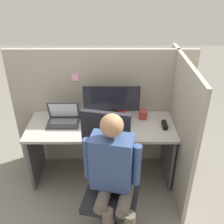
# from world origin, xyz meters

# --- Properties ---
(ground_plane) EXTENTS (12.00, 12.00, 0.00)m
(ground_plane) POSITION_xyz_m (0.00, 0.00, 0.00)
(ground_plane) COLOR slate
(cubicle_panel_back) EXTENTS (2.09, 0.05, 1.46)m
(cubicle_panel_back) POSITION_xyz_m (-0.00, 0.63, 0.73)
(cubicle_panel_back) COLOR gray
(cubicle_panel_back) RESTS_ON ground
(cubicle_panel_right) EXTENTS (0.04, 1.23, 1.46)m
(cubicle_panel_right) POSITION_xyz_m (0.82, 0.24, 0.73)
(cubicle_panel_right) COLOR gray
(cubicle_panel_right) RESTS_ON ground
(desk) EXTENTS (1.59, 0.61, 0.72)m
(desk) POSITION_xyz_m (0.00, 0.30, 0.55)
(desk) COLOR #9E9993
(desk) RESTS_ON ground
(paper_box) EXTENTS (0.30, 0.26, 0.06)m
(paper_box) POSITION_xyz_m (0.11, 0.41, 0.75)
(paper_box) COLOR red
(paper_box) RESTS_ON desk
(monitor) EXTENTS (0.60, 0.22, 0.35)m
(monitor) POSITION_xyz_m (0.11, 0.41, 0.96)
(monitor) COLOR black
(monitor) RESTS_ON paper_box
(laptop) EXTENTS (0.34, 0.23, 0.24)m
(laptop) POSITION_xyz_m (-0.41, 0.35, 0.77)
(laptop) COLOR #2D2D33
(laptop) RESTS_ON desk
(mouse) EXTENTS (0.07, 0.04, 0.03)m
(mouse) POSITION_xyz_m (-0.13, 0.20, 0.74)
(mouse) COLOR silver
(mouse) RESTS_ON desk
(stapler) EXTENTS (0.05, 0.14, 0.05)m
(stapler) POSITION_xyz_m (0.68, 0.27, 0.75)
(stapler) COLOR black
(stapler) RESTS_ON desk
(carrot_toy) EXTENTS (0.04, 0.13, 0.04)m
(carrot_toy) POSITION_xyz_m (0.12, 0.13, 0.74)
(carrot_toy) COLOR orange
(carrot_toy) RESTS_ON desk
(office_chair) EXTENTS (0.55, 0.60, 1.15)m
(office_chair) POSITION_xyz_m (0.09, -0.31, 0.58)
(office_chair) COLOR black
(office_chair) RESTS_ON ground
(person) EXTENTS (0.47, 0.46, 1.28)m
(person) POSITION_xyz_m (0.13, -0.48, 0.74)
(person) COLOR brown
(person) RESTS_ON ground
(coffee_mug) EXTENTS (0.10, 0.10, 0.10)m
(coffee_mug) POSITION_xyz_m (0.46, 0.45, 0.77)
(coffee_mug) COLOR #A3332D
(coffee_mug) RESTS_ON desk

